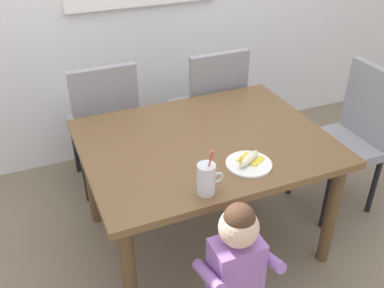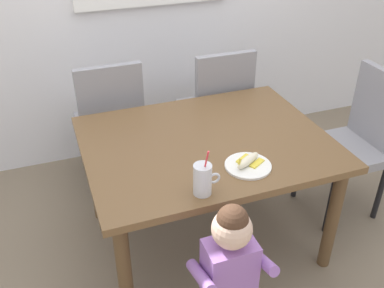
{
  "view_description": "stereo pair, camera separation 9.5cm",
  "coord_description": "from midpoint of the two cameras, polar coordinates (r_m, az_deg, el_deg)",
  "views": [
    {
      "loc": [
        -0.85,
        -1.82,
        1.94
      ],
      "look_at": [
        -0.12,
        -0.1,
        0.78
      ],
      "focal_mm": 40.51,
      "sensor_mm": 36.0,
      "label": 1
    },
    {
      "loc": [
        -0.76,
        -1.85,
        1.94
      ],
      "look_at": [
        -0.12,
        -0.1,
        0.78
      ],
      "focal_mm": 40.51,
      "sensor_mm": 36.0,
      "label": 2
    }
  ],
  "objects": [
    {
      "name": "dining_chair_far",
      "position": [
        2.93,
        21.85,
        0.93
      ],
      "size": [
        0.44,
        0.44,
        0.96
      ],
      "rotation": [
        0.0,
        0.0,
        -1.57
      ],
      "color": "gray",
      "rests_on": "ground"
    },
    {
      "name": "peeled_banana",
      "position": [
        2.14,
        8.65,
        -2.18
      ],
      "size": [
        0.17,
        0.14,
        0.07
      ],
      "rotation": [
        0.0,
        0.0,
        0.53
      ],
      "color": "#F4EAC6",
      "rests_on": "snack_plate"
    },
    {
      "name": "dining_chair_right",
      "position": [
        3.12,
        4.25,
        5.21
      ],
      "size": [
        0.44,
        0.44,
        0.96
      ],
      "rotation": [
        0.0,
        0.0,
        3.14
      ],
      "color": "gray",
      "rests_on": "ground"
    },
    {
      "name": "dining_table",
      "position": [
        2.39,
        3.02,
        -1.35
      ],
      "size": [
        1.32,
        1.03,
        0.72
      ],
      "color": "brown",
      "rests_on": "ground"
    },
    {
      "name": "ground_plane",
      "position": [
        2.79,
        2.65,
        -12.23
      ],
      "size": [
        24.0,
        24.0,
        0.0
      ],
      "primitive_type": "plane",
      "color": "#7A6B56"
    },
    {
      "name": "toddler_standing",
      "position": [
        1.93,
        6.45,
        -15.42
      ],
      "size": [
        0.33,
        0.24,
        0.84
      ],
      "color": "#3F4760",
      "rests_on": "ground"
    },
    {
      "name": "milk_cup",
      "position": [
        1.93,
        2.83,
        -4.9
      ],
      "size": [
        0.13,
        0.09,
        0.25
      ],
      "color": "silver",
      "rests_on": "dining_table"
    },
    {
      "name": "dining_chair_left",
      "position": [
        2.97,
        -9.82,
        3.34
      ],
      "size": [
        0.44,
        0.44,
        0.96
      ],
      "rotation": [
        0.0,
        0.0,
        3.14
      ],
      "color": "gray",
      "rests_on": "ground"
    },
    {
      "name": "snack_plate",
      "position": [
        2.15,
        8.63,
        -2.86
      ],
      "size": [
        0.23,
        0.23,
        0.01
      ],
      "primitive_type": "cylinder",
      "color": "white",
      "rests_on": "dining_table"
    }
  ]
}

